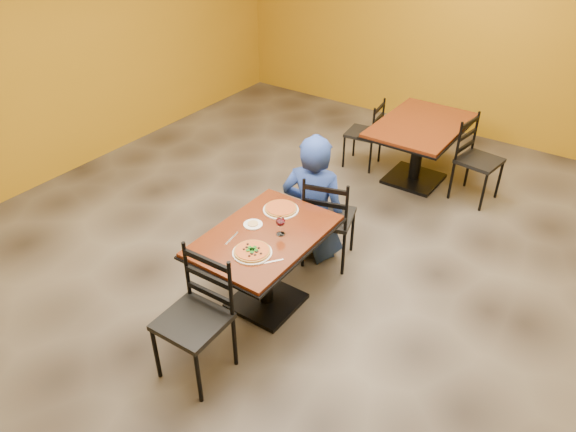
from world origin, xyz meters
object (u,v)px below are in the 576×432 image
Objects in this scene: table_second at (419,138)px; plate_far at (281,210)px; chair_main_far at (329,217)px; chair_second_right at (479,161)px; pizza_far at (281,208)px; diner at (314,197)px; side_plate at (253,224)px; chair_main_near at (192,322)px; table_main at (265,253)px; chair_second_left at (363,133)px; pizza_main at (252,251)px; plate_main at (252,253)px; wine_glass at (281,225)px.

plate_far is at bearing -96.09° from table_second.
chair_second_right is at bearing -128.97° from chair_main_far.
pizza_far is at bearing 0.00° from plate_far.
chair_main_far is at bearing -91.80° from table_second.
side_plate is (-0.08, -0.82, 0.12)m from diner.
diner is (-0.10, 1.77, 0.13)m from chair_main_near.
diner is 4.11× the size of plate_far.
table_main is 1.43× the size of chair_second_left.
chair_main_near is at bearing -88.64° from table_main.
diner reaches higher than pizza_main.
pizza_far is at bearing 105.49° from plate_main.
wine_glass reaches higher than table_second.
wine_glass is at bearing 73.80° from chair_main_far.
plate_far is 1.94× the size of side_plate.
diner is 7.96× the size of side_plate.
chair_main_near is at bearing 77.02° from diner.
pizza_far is at bearing 105.49° from pizza_main.
table_second is 4.43× the size of plate_far.
table_main and table_second have the same top height.
plate_far is (-0.99, -2.43, 0.28)m from chair_second_right.
pizza_far is (-0.12, 1.27, 0.27)m from chair_main_near.
chair_main_near reaches higher than table_main.
chair_main_far is 3.10× the size of plate_main.
plate_main is at bearing 0.00° from pizza_main.
wine_glass reaches higher than plate_main.
chair_main_far is at bearing 85.78° from chair_main_near.
chair_second_right reaches higher than table_second.
table_second is at bearing 83.91° from plate_far.
pizza_main reaches higher than side_plate.
plate_main is 0.65m from pizza_far.
chair_main_far is 0.87m from wine_glass.
plate_far is 1.11× the size of pizza_far.
wine_glass is (-0.05, -2.72, 0.28)m from table_second.
chair_second_left reaches higher than side_plate.
wine_glass reaches higher than pizza_far.
chair_main_near is 1.00m from side_plate.
plate_far is at bearing 3.57° from chair_second_left.
plate_main is 0.65m from plate_far.
table_second is 7.63× the size of wine_glass.
chair_second_left is at bearing 98.48° from side_plate.
chair_second_left reaches higher than pizza_far.
side_plate is at bearing -174.82° from wine_glass.
chair_main_near is (-0.14, -3.70, -0.06)m from table_second.
chair_second_right is 3.07× the size of plate_main.
chair_main_near reaches higher than chair_main_far.
table_main is 2.93m from chair_second_right.
chair_main_near is 1.17× the size of chair_second_left.
diner is at bearing 84.66° from side_plate.
pizza_main is at bearing -74.51° from pizza_far.
table_second is at bearing 83.91° from pizza_far.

